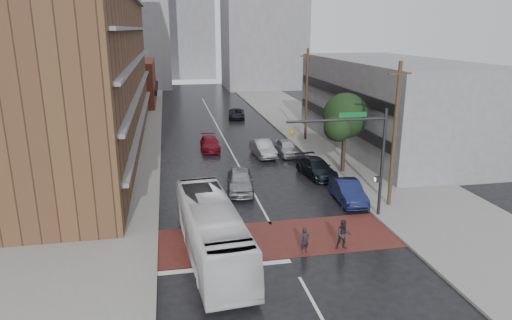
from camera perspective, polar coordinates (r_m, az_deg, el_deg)
ground at (r=27.06m, az=3.06°, el=-10.22°), size 160.00×160.00×0.00m
crosswalk at (r=27.49m, az=2.80°, el=-9.75°), size 14.00×5.00×0.02m
sidewalk_west at (r=50.24m, az=-16.93°, el=1.68°), size 9.00×90.00×0.15m
sidewalk_east at (r=52.92m, az=8.65°, el=2.91°), size 9.00×90.00×0.15m
apartment_block at (r=48.21m, az=-21.54°, el=17.44°), size 10.00×44.00×28.00m
storefront_west at (r=78.20m, az=-15.51°, el=9.30°), size 8.00×16.00×7.00m
building_east at (r=49.55m, az=16.31°, el=6.77°), size 11.00×26.00×9.00m
distant_tower_west at (r=101.90m, az=-16.26°, el=17.76°), size 18.00×16.00×32.00m
distant_tower_center at (r=118.65m, az=-8.39°, el=15.95°), size 12.00×10.00×24.00m
street_tree at (r=39.07m, az=11.10°, el=5.10°), size 4.20×4.10×6.90m
signal_mast at (r=29.48m, az=13.11°, el=1.43°), size 6.50×0.30×7.20m
utility_pole_near at (r=31.97m, az=16.93°, el=3.03°), size 1.60×0.26×10.00m
utility_pole_far at (r=50.22m, az=6.34°, el=8.17°), size 1.60×0.26×10.00m
transit_bus at (r=24.88m, az=-5.51°, el=-8.79°), size 3.47×11.25×3.09m
pedestrian_a at (r=25.69m, az=6.14°, el=-9.96°), size 0.63×0.51×1.48m
pedestrian_b at (r=26.33m, az=10.90°, el=-9.16°), size 0.93×0.77×1.75m
car_travel_a at (r=34.76m, az=-2.00°, el=-2.59°), size 2.67×5.23×1.70m
car_travel_b at (r=44.34m, az=0.90°, el=1.46°), size 2.01×4.84×1.56m
car_travel_c at (r=46.94m, az=-5.78°, el=2.07°), size 1.90×4.61×1.33m
suv_travel at (r=63.52m, az=-2.45°, el=5.81°), size 2.79×4.93×1.30m
car_parked_near at (r=33.31m, az=11.43°, el=-3.90°), size 1.94×4.80×1.55m
car_parked_mid at (r=38.66m, az=7.54°, el=-0.94°), size 2.71×5.36×1.49m
car_parked_far at (r=44.86m, az=3.85°, el=1.57°), size 1.81×4.46×1.51m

